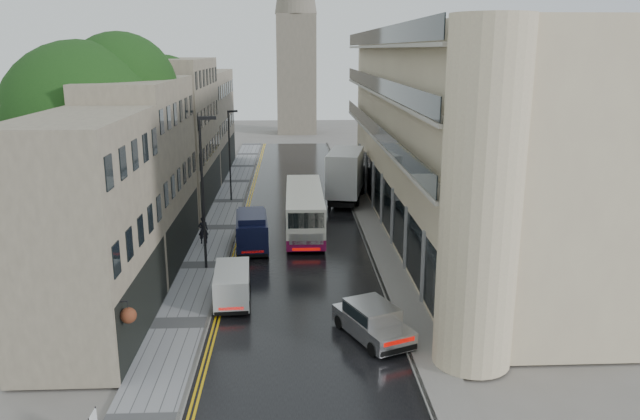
{
  "coord_description": "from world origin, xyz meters",
  "views": [
    {
      "loc": [
        -0.43,
        -16.97,
        12.83
      ],
      "look_at": [
        1.19,
        18.0,
        3.79
      ],
      "focal_mm": 35.0,
      "sensor_mm": 36.0,
      "label": 1
    }
  ],
  "objects_px": {
    "white_van": "(215,297)",
    "navy_van": "(238,238)",
    "silver_hatchback": "(373,338)",
    "white_lorry": "(329,180)",
    "pedestrian": "(203,230)",
    "lamp_post_far": "(230,156)",
    "tree_far": "(143,135)",
    "cream_bus": "(288,223)",
    "lamp_post_near": "(203,195)",
    "tree_near": "(86,152)"
  },
  "relations": [
    {
      "from": "navy_van",
      "to": "pedestrian",
      "type": "height_order",
      "value": "navy_van"
    },
    {
      "from": "tree_far",
      "to": "cream_bus",
      "type": "relative_size",
      "value": 1.11
    },
    {
      "from": "cream_bus",
      "to": "silver_hatchback",
      "type": "bearing_deg",
      "value": -76.92
    },
    {
      "from": "tree_far",
      "to": "lamp_post_near",
      "type": "relative_size",
      "value": 1.39
    },
    {
      "from": "lamp_post_far",
      "to": "white_lorry",
      "type": "bearing_deg",
      "value": -37.17
    },
    {
      "from": "tree_near",
      "to": "lamp_post_near",
      "type": "relative_size",
      "value": 1.54
    },
    {
      "from": "white_van",
      "to": "lamp_post_far",
      "type": "height_order",
      "value": "lamp_post_far"
    },
    {
      "from": "tree_far",
      "to": "lamp_post_far",
      "type": "distance_m",
      "value": 7.52
    },
    {
      "from": "silver_hatchback",
      "to": "white_lorry",
      "type": "bearing_deg",
      "value": 67.4
    },
    {
      "from": "white_van",
      "to": "navy_van",
      "type": "bearing_deg",
      "value": 83.98
    },
    {
      "from": "cream_bus",
      "to": "lamp_post_near",
      "type": "xyz_separation_m",
      "value": [
        -4.91,
        -4.66,
        3.06
      ]
    },
    {
      "from": "silver_hatchback",
      "to": "navy_van",
      "type": "bearing_deg",
      "value": 93.69
    },
    {
      "from": "pedestrian",
      "to": "lamp_post_far",
      "type": "relative_size",
      "value": 0.24
    },
    {
      "from": "navy_van",
      "to": "lamp_post_far",
      "type": "xyz_separation_m",
      "value": [
        -1.82,
        15.17,
        2.67
      ]
    },
    {
      "from": "white_lorry",
      "to": "tree_near",
      "type": "bearing_deg",
      "value": -126.48
    },
    {
      "from": "cream_bus",
      "to": "silver_hatchback",
      "type": "height_order",
      "value": "cream_bus"
    },
    {
      "from": "cream_bus",
      "to": "white_van",
      "type": "height_order",
      "value": "cream_bus"
    },
    {
      "from": "tree_far",
      "to": "cream_bus",
      "type": "distance_m",
      "value": 15.7
    },
    {
      "from": "white_van",
      "to": "lamp_post_far",
      "type": "bearing_deg",
      "value": 89.99
    },
    {
      "from": "cream_bus",
      "to": "white_van",
      "type": "bearing_deg",
      "value": -107.44
    },
    {
      "from": "tree_near",
      "to": "lamp_post_near",
      "type": "bearing_deg",
      "value": -10.67
    },
    {
      "from": "tree_far",
      "to": "lamp_post_far",
      "type": "height_order",
      "value": "tree_far"
    },
    {
      "from": "white_lorry",
      "to": "silver_hatchback",
      "type": "height_order",
      "value": "white_lorry"
    },
    {
      "from": "tree_far",
      "to": "pedestrian",
      "type": "xyz_separation_m",
      "value": [
        5.78,
        -9.41,
        -5.18
      ]
    },
    {
      "from": "tree_far",
      "to": "navy_van",
      "type": "height_order",
      "value": "tree_far"
    },
    {
      "from": "cream_bus",
      "to": "navy_van",
      "type": "xyz_separation_m",
      "value": [
        -3.17,
        -2.48,
        -0.25
      ]
    },
    {
      "from": "white_lorry",
      "to": "navy_van",
      "type": "bearing_deg",
      "value": -105.82
    },
    {
      "from": "lamp_post_near",
      "to": "lamp_post_far",
      "type": "xyz_separation_m",
      "value": [
        -0.08,
        17.35,
        -0.65
      ]
    },
    {
      "from": "cream_bus",
      "to": "pedestrian",
      "type": "xyz_separation_m",
      "value": [
        -5.7,
        0.22,
        -0.51
      ]
    },
    {
      "from": "tree_far",
      "to": "cream_bus",
      "type": "height_order",
      "value": "tree_far"
    },
    {
      "from": "tree_far",
      "to": "white_lorry",
      "type": "height_order",
      "value": "tree_far"
    },
    {
      "from": "tree_near",
      "to": "silver_hatchback",
      "type": "xyz_separation_m",
      "value": [
        15.48,
        -12.7,
        -6.1
      ]
    },
    {
      "from": "cream_bus",
      "to": "navy_van",
      "type": "distance_m",
      "value": 4.04
    },
    {
      "from": "silver_hatchback",
      "to": "tree_far",
      "type": "bearing_deg",
      "value": 97.42
    },
    {
      "from": "pedestrian",
      "to": "lamp_post_far",
      "type": "height_order",
      "value": "lamp_post_far"
    },
    {
      "from": "tree_near",
      "to": "pedestrian",
      "type": "height_order",
      "value": "tree_near"
    },
    {
      "from": "cream_bus",
      "to": "lamp_post_far",
      "type": "bearing_deg",
      "value": 111.57
    },
    {
      "from": "white_van",
      "to": "navy_van",
      "type": "distance_m",
      "value": 8.86
    },
    {
      "from": "tree_near",
      "to": "lamp_post_near",
      "type": "height_order",
      "value": "tree_near"
    },
    {
      "from": "silver_hatchback",
      "to": "pedestrian",
      "type": "xyz_separation_m",
      "value": [
        -9.4,
        16.28,
        0.2
      ]
    },
    {
      "from": "white_van",
      "to": "lamp_post_far",
      "type": "xyz_separation_m",
      "value": [
        -1.41,
        24.02,
        3.02
      ]
    },
    {
      "from": "white_lorry",
      "to": "silver_hatchback",
      "type": "bearing_deg",
      "value": -78.35
    },
    {
      "from": "silver_hatchback",
      "to": "pedestrian",
      "type": "bearing_deg",
      "value": 96.84
    },
    {
      "from": "lamp_post_near",
      "to": "silver_hatchback",
      "type": "bearing_deg",
      "value": -62.0
    },
    {
      "from": "lamp_post_far",
      "to": "tree_far",
      "type": "bearing_deg",
      "value": -177.69
    },
    {
      "from": "pedestrian",
      "to": "navy_van",
      "type": "bearing_deg",
      "value": 115.96
    },
    {
      "from": "cream_bus",
      "to": "white_van",
      "type": "xyz_separation_m",
      "value": [
        -3.58,
        -11.33,
        -0.6
      ]
    },
    {
      "from": "silver_hatchback",
      "to": "white_van",
      "type": "distance_m",
      "value": 8.69
    },
    {
      "from": "navy_van",
      "to": "lamp_post_near",
      "type": "distance_m",
      "value": 4.33
    },
    {
      "from": "cream_bus",
      "to": "silver_hatchback",
      "type": "xyz_separation_m",
      "value": [
        3.7,
        -16.06,
        -0.7
      ]
    }
  ]
}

